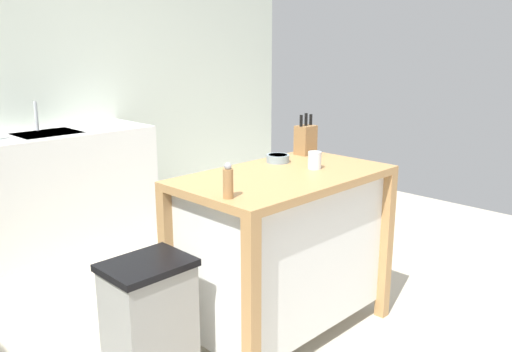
% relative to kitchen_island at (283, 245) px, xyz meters
% --- Properties ---
extents(ground_plane, '(6.27, 6.27, 0.00)m').
position_rel_kitchen_island_xyz_m(ground_plane, '(-0.20, 0.02, -0.49)').
color(ground_plane, '#BCB29E').
rests_on(ground_plane, ground).
extents(wall_back, '(5.27, 0.10, 2.60)m').
position_rel_kitchen_island_xyz_m(wall_back, '(-0.20, 2.41, 0.81)').
color(wall_back, silver).
rests_on(wall_back, ground).
extents(kitchen_island, '(1.11, 0.65, 0.88)m').
position_rel_kitchen_island_xyz_m(kitchen_island, '(0.00, 0.00, 0.00)').
color(kitchen_island, '#AD7F4C').
rests_on(kitchen_island, ground).
extents(knife_block, '(0.11, 0.09, 0.24)m').
position_rel_kitchen_island_xyz_m(knife_block, '(0.44, 0.22, 0.48)').
color(knife_block, olive).
rests_on(knife_block, kitchen_island).
extents(bowl_ceramic_small, '(0.13, 0.13, 0.04)m').
position_rel_kitchen_island_xyz_m(bowl_ceramic_small, '(0.16, 0.19, 0.41)').
color(bowl_ceramic_small, gray).
rests_on(bowl_ceramic_small, kitchen_island).
extents(drinking_cup, '(0.07, 0.07, 0.09)m').
position_rel_kitchen_island_xyz_m(drinking_cup, '(0.18, -0.05, 0.43)').
color(drinking_cup, silver).
rests_on(drinking_cup, kitchen_island).
extents(pepper_grinder, '(0.04, 0.04, 0.15)m').
position_rel_kitchen_island_xyz_m(pepper_grinder, '(-0.49, -0.12, 0.46)').
color(pepper_grinder, '#9E7042').
rests_on(pepper_grinder, kitchen_island).
extents(trash_bin, '(0.36, 0.28, 0.63)m').
position_rel_kitchen_island_xyz_m(trash_bin, '(-0.80, 0.06, -0.18)').
color(trash_bin, gray).
rests_on(trash_bin, ground).
extents(sink_counter, '(1.51, 0.60, 0.88)m').
position_rel_kitchen_island_xyz_m(sink_counter, '(-0.31, 2.06, -0.05)').
color(sink_counter, silver).
rests_on(sink_counter, ground).
extents(sink_faucet, '(0.02, 0.02, 0.22)m').
position_rel_kitchen_island_xyz_m(sink_faucet, '(-0.31, 2.20, 0.50)').
color(sink_faucet, '#B7BCC1').
rests_on(sink_faucet, sink_counter).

